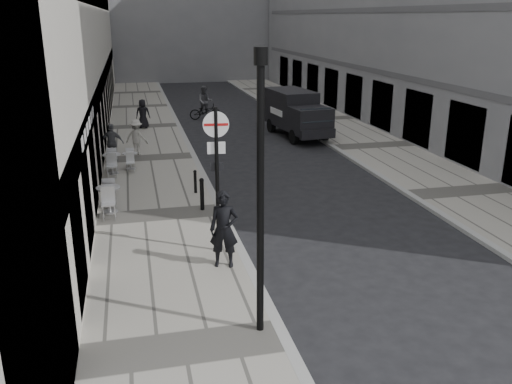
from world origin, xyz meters
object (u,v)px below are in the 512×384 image
Objects in this scene: lamppost at (260,184)px; cyclist at (205,107)px; sign_post at (217,161)px; walking_man at (224,229)px; panel_van at (296,111)px.

cyclist is at bearing 84.66° from lamppost.
sign_post is 4.17m from lamppost.
sign_post is (0.01, 0.99, 1.53)m from walking_man.
panel_van reaches higher than walking_man.
walking_man is 0.36× the size of lamppost.
lamppost is 1.06× the size of panel_van.
walking_man is 16.71m from panel_van.
sign_post reaches higher than cyclist.
sign_post is at bearing -121.27° from panel_van.
panel_van is 7.35m from cyclist.
cyclist is (-4.10, 6.07, -0.54)m from panel_van.
cyclist is at bearing 98.55° from walking_man.
walking_man is 1.82m from sign_post.
sign_post reaches higher than panel_van.
panel_van is at bearing 70.92° from lamppost.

